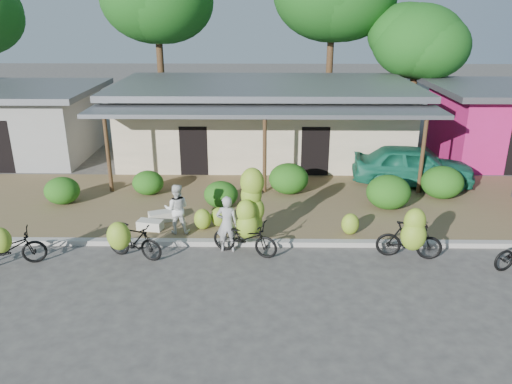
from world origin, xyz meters
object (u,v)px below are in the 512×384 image
(bike_right, at_px, (411,237))
(sack_near, at_px, (163,216))
(bike_left, at_px, (131,240))
(tree_near_right, at_px, (414,39))
(bike_center, at_px, (248,221))
(bike_far_left, at_px, (7,248))
(vendor, at_px, (227,224))
(sack_far, at_px, (150,225))
(teal_van, at_px, (413,165))
(bystander, at_px, (177,209))

(bike_right, xyz_separation_m, sack_near, (-7.12, 2.37, -0.46))
(bike_left, bearing_deg, tree_near_right, -19.50)
(bike_left, bearing_deg, bike_center, -58.91)
(bike_far_left, xyz_separation_m, bike_right, (10.65, 0.46, 0.17))
(bike_center, xyz_separation_m, vendor, (-0.58, -0.04, -0.07))
(sack_near, distance_m, sack_far, 0.70)
(bike_far_left, distance_m, bike_left, 3.18)
(sack_near, bearing_deg, sack_far, -111.41)
(sack_far, bearing_deg, bike_center, -20.18)
(bike_far_left, bearing_deg, bike_center, -98.93)
(sack_near, xyz_separation_m, teal_van, (8.81, 3.54, 0.60))
(bike_center, height_order, teal_van, bike_center)
(tree_near_right, relative_size, bike_left, 3.87)
(sack_near, xyz_separation_m, vendor, (2.17, -1.80, 0.55))
(bike_center, distance_m, sack_far, 3.27)
(tree_near_right, bearing_deg, bike_far_left, -135.17)
(tree_near_right, relative_size, sack_far, 8.92)
(tree_near_right, distance_m, teal_van, 8.81)
(bike_right, bearing_deg, bike_far_left, 102.63)
(sack_far, distance_m, vendor, 2.75)
(tree_near_right, distance_m, bike_far_left, 20.32)
(tree_near_right, xyz_separation_m, bike_left, (-10.91, -13.57, -4.36))
(bike_right, height_order, sack_near, bike_right)
(sack_near, xyz_separation_m, bystander, (0.62, -0.86, 0.61))
(sack_near, distance_m, teal_van, 9.51)
(sack_far, bearing_deg, bike_right, -13.07)
(bike_far_left, xyz_separation_m, sack_near, (3.53, 2.83, -0.29))
(tree_near_right, relative_size, sack_near, 7.87)
(bike_right, bearing_deg, bystander, 87.08)
(bike_far_left, bearing_deg, teal_van, -81.27)
(bike_center, height_order, vendor, bike_center)
(bike_far_left, xyz_separation_m, bystander, (4.15, 1.97, 0.31))
(bystander, bearing_deg, bike_center, 154.61)
(bike_right, height_order, sack_far, bike_right)
(vendor, bearing_deg, bike_center, -174.89)
(bike_right, height_order, teal_van, bike_right)
(bike_center, distance_m, bike_right, 4.41)
(sack_far, bearing_deg, sack_near, 68.59)
(bike_center, xyz_separation_m, teal_van, (6.05, 5.30, -0.02))
(bike_far_left, xyz_separation_m, vendor, (5.70, 1.03, 0.26))
(bike_far_left, relative_size, vendor, 1.22)
(bike_left, relative_size, bystander, 1.14)
(tree_near_right, xyz_separation_m, bystander, (-9.92, -12.01, -4.09))
(bystander, bearing_deg, teal_van, -154.22)
(vendor, bearing_deg, tree_near_right, -121.65)
(bike_left, xyz_separation_m, sack_near, (0.38, 2.41, -0.34))
(bystander, bearing_deg, bike_right, 164.46)
(bike_right, height_order, vendor, bike_right)
(tree_near_right, height_order, bike_right, tree_near_right)
(bike_far_left, distance_m, sack_far, 3.94)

